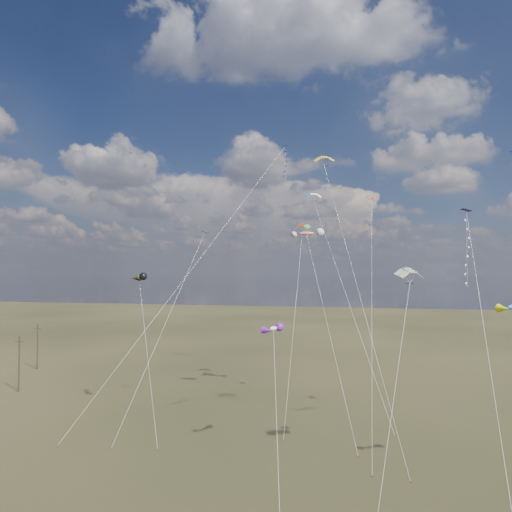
# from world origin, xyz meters

# --- Properties ---
(utility_pole_near) EXTENTS (1.40, 0.20, 8.00)m
(utility_pole_near) POSITION_xyz_m (-38.00, 30.00, 4.09)
(utility_pole_near) COLOR black
(utility_pole_near) RESTS_ON ground
(utility_pole_far) EXTENTS (1.40, 0.20, 8.00)m
(utility_pole_far) POSITION_xyz_m (-46.00, 44.00, 4.09)
(utility_pole_far) COLOR black
(utility_pole_far) RESTS_ON ground
(diamond_navy_tall) EXTENTS (19.51, 26.25, 36.15)m
(diamond_navy_tall) POSITION_xyz_m (-1.88, 36.45, 30.82)
(diamond_navy_tall) COLOR #0E1745
(diamond_navy_tall) RESTS_ON ground
(diamond_black_mid) EXTENTS (6.07, 12.18, 22.40)m
(diamond_black_mid) POSITION_xyz_m (-9.49, 22.07, 16.34)
(diamond_black_mid) COLOR black
(diamond_black_mid) RESTS_ON ground
(diamond_navy_right) EXTENTS (0.81, 13.19, 22.49)m
(diamond_navy_right) POSITION_xyz_m (18.77, 11.49, 18.50)
(diamond_navy_right) COLOR #100E4C
(diamond_navy_right) RESTS_ON ground
(diamond_orange_center) EXTENTS (1.09, 16.48, 26.41)m
(diamond_orange_center) POSITION_xyz_m (11.66, 23.89, 17.99)
(diamond_orange_center) COLOR #DA4A10
(diamond_orange_center) RESTS_ON ground
(parafoil_yellow) EXTENTS (9.34, 15.47, 31.74)m
(parafoil_yellow) POSITION_xyz_m (6.37, 27.09, 30.97)
(parafoil_yellow) COLOR yellow
(parafoil_yellow) RESTS_ON ground
(parafoil_blue_white) EXTENTS (10.90, 13.45, 28.75)m
(parafoil_blue_white) POSITION_xyz_m (4.27, 35.70, 28.01)
(parafoil_blue_white) COLOR #1A7DD3
(parafoil_blue_white) RESTS_ON ground
(parafoil_striped) EXTENTS (4.74, 10.09, 18.13)m
(parafoil_striped) POSITION_xyz_m (14.45, 12.89, 17.45)
(parafoil_striped) COLOR yellow
(parafoil_striped) RESTS_ON ground
(parafoil_tricolor) EXTENTS (2.55, 16.62, 24.39)m
(parafoil_tricolor) POSITION_xyz_m (2.73, 34.80, 23.69)
(parafoil_tricolor) COLOR gold
(parafoil_tricolor) RESTS_ON ground
(novelty_orange_black) EXTENTS (8.27, 10.63, 17.27)m
(novelty_orange_black) POSITION_xyz_m (-15.85, 23.61, 16.63)
(novelty_orange_black) COLOR #D57300
(novelty_orange_black) RESTS_ON ground
(novelty_white_purple) EXTENTS (3.11, 10.81, 12.50)m
(novelty_white_purple) POSITION_xyz_m (2.40, 14.84, 12.00)
(novelty_white_purple) COLOR silver
(novelty_white_purple) RESTS_ON ground
(novelty_redwhite_stripe) EXTENTS (8.83, 18.43, 23.26)m
(novelty_redwhite_stripe) POSITION_xyz_m (3.37, 34.49, 22.58)
(novelty_redwhite_stripe) COLOR red
(novelty_redwhite_stripe) RESTS_ON ground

